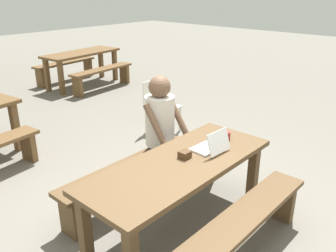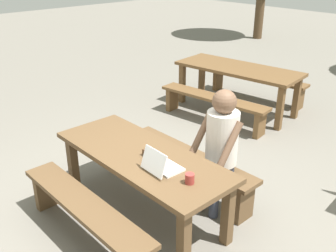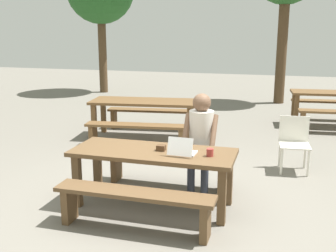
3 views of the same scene
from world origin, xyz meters
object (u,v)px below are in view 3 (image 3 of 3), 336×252
(plastic_chair, at_px, (294,142))
(picnic_table_rear, at_px, (334,98))
(picnic_table_mid, at_px, (144,106))
(small_pouch, at_px, (161,148))
(person_seated, at_px, (201,134))
(coffee_mug, at_px, (210,152))
(laptop, at_px, (182,150))
(picnic_table_front, at_px, (153,159))

(plastic_chair, bearing_deg, picnic_table_rear, 69.97)
(plastic_chair, height_order, picnic_table_mid, plastic_chair)
(plastic_chair, xyz_separation_m, picnic_table_rear, (0.86, 3.23, 0.20))
(picnic_table_mid, height_order, picnic_table_rear, picnic_table_rear)
(small_pouch, distance_m, person_seated, 0.71)
(small_pouch, distance_m, coffee_mug, 0.60)
(person_seated, height_order, picnic_table_mid, person_seated)
(laptop, bearing_deg, small_pouch, -16.42)
(picnic_table_mid, bearing_deg, small_pouch, -74.36)
(laptop, bearing_deg, picnic_table_mid, -60.71)
(picnic_table_rear, bearing_deg, picnic_table_mid, -156.72)
(small_pouch, xyz_separation_m, coffee_mug, (0.60, -0.06, 0.01))
(small_pouch, xyz_separation_m, picnic_table_mid, (-1.25, 2.97, -0.09))
(picnic_table_mid, bearing_deg, picnic_table_front, -76.05)
(plastic_chair, xyz_separation_m, picnic_table_mid, (-2.81, 1.18, 0.20))
(picnic_table_front, height_order, small_pouch, small_pouch)
(coffee_mug, bearing_deg, small_pouch, 174.15)
(laptop, bearing_deg, picnic_table_rear, -109.94)
(picnic_table_mid, xyz_separation_m, picnic_table_rear, (3.67, 2.05, -0.00))
(picnic_table_mid, distance_m, picnic_table_rear, 4.21)
(plastic_chair, relative_size, picnic_table_mid, 0.38)
(laptop, height_order, plastic_chair, laptop)
(person_seated, bearing_deg, laptop, -95.88)
(coffee_mug, relative_size, picnic_table_rear, 0.05)
(picnic_table_front, xyz_separation_m, picnic_table_rear, (2.51, 5.04, 0.04))
(person_seated, distance_m, picnic_table_rear, 4.87)
(small_pouch, height_order, plastic_chair, plastic_chair)
(picnic_table_mid, relative_size, picnic_table_rear, 1.15)
(picnic_table_front, bearing_deg, picnic_table_rear, 63.52)
(coffee_mug, relative_size, person_seated, 0.07)
(small_pouch, distance_m, picnic_table_mid, 3.23)
(small_pouch, bearing_deg, picnic_table_rear, 64.26)
(laptop, xyz_separation_m, plastic_chair, (1.28, 1.89, -0.31))
(coffee_mug, distance_m, plastic_chair, 2.11)
(person_seated, height_order, picnic_table_rear, person_seated)
(laptop, xyz_separation_m, coffee_mug, (0.32, 0.04, -0.01))
(laptop, relative_size, person_seated, 0.23)
(person_seated, xyz_separation_m, picnic_table_rear, (2.07, 4.41, -0.13))
(picnic_table_front, bearing_deg, picnic_table_mid, 111.16)
(picnic_table_front, height_order, laptop, laptop)
(picnic_table_front, relative_size, laptop, 6.41)
(laptop, bearing_deg, coffee_mug, -170.72)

